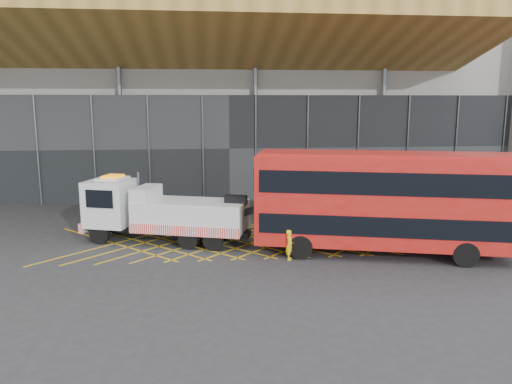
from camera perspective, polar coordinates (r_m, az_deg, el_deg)
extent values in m
plane|color=#29292B|center=(27.57, -5.91, -5.59)|extent=(120.00, 120.00, 0.00)
cube|color=gold|center=(27.99, -15.83, -5.68)|extent=(7.16, 7.16, 0.01)
cube|color=gold|center=(27.99, -15.83, -5.68)|extent=(7.16, 7.16, 0.01)
cube|color=gold|center=(27.76, -12.56, -5.66)|extent=(7.16, 7.16, 0.01)
cube|color=gold|center=(27.76, -12.56, -5.66)|extent=(7.16, 7.16, 0.01)
cube|color=gold|center=(27.62, -9.25, -5.63)|extent=(7.16, 7.16, 0.01)
cube|color=gold|center=(27.62, -9.25, -5.63)|extent=(7.16, 7.16, 0.01)
cube|color=gold|center=(27.57, -5.91, -5.58)|extent=(7.16, 7.16, 0.01)
cube|color=gold|center=(27.57, -5.91, -5.58)|extent=(7.16, 7.16, 0.01)
cube|color=gold|center=(27.61, -2.58, -5.51)|extent=(7.16, 7.16, 0.01)
cube|color=gold|center=(27.61, -2.58, -5.51)|extent=(7.16, 7.16, 0.01)
cube|color=gold|center=(27.75, 0.74, -5.42)|extent=(7.16, 7.16, 0.01)
cube|color=gold|center=(27.75, 0.74, -5.42)|extent=(7.16, 7.16, 0.01)
cube|color=gold|center=(27.97, 4.01, -5.31)|extent=(7.16, 7.16, 0.01)
cube|color=gold|center=(27.97, 4.01, -5.31)|extent=(7.16, 7.16, 0.01)
cube|color=gold|center=(28.29, 7.22, -5.19)|extent=(7.16, 7.16, 0.01)
cube|color=gold|center=(28.29, 7.22, -5.19)|extent=(7.16, 7.16, 0.01)
cube|color=gold|center=(28.69, 10.34, -5.06)|extent=(7.16, 7.16, 0.01)
cube|color=gold|center=(28.69, 10.34, -5.06)|extent=(7.16, 7.16, 0.01)
cube|color=gold|center=(29.18, 13.37, -4.91)|extent=(7.16, 7.16, 0.01)
cube|color=gold|center=(29.18, 13.37, -4.91)|extent=(7.16, 7.16, 0.01)
cube|color=gold|center=(29.74, 16.29, -4.76)|extent=(7.16, 7.16, 0.01)
cube|color=gold|center=(29.74, 16.29, -4.76)|extent=(7.16, 7.16, 0.01)
cube|color=gray|center=(45.59, -3.64, 12.15)|extent=(55.00, 14.00, 18.00)
cube|color=black|center=(38.43, -3.09, 5.03)|extent=(55.00, 0.80, 8.00)
cube|color=olive|center=(34.75, -6.33, 16.82)|extent=(40.00, 11.93, 4.07)
cylinder|color=#595B60|center=(38.58, -15.11, 6.21)|extent=(0.36, 0.36, 10.00)
cylinder|color=#595B60|center=(38.31, -0.08, 6.53)|extent=(0.36, 0.36, 10.00)
cylinder|color=#595B60|center=(40.58, 14.20, 6.43)|extent=(0.36, 0.36, 10.00)
cube|color=black|center=(27.47, -10.09, -4.30)|extent=(8.95, 3.66, 0.33)
cube|color=silver|center=(28.51, -16.27, -1.17)|extent=(2.91, 2.97, 2.49)
cube|color=black|center=(28.99, -18.35, -0.23)|extent=(0.68, 2.02, 1.05)
cube|color=red|center=(29.35, -18.22, -3.44)|extent=(0.98, 2.44, 0.53)
cube|color=orange|center=(28.18, -16.07, 1.73)|extent=(1.17, 1.35, 0.11)
cube|color=silver|center=(26.80, -7.48, -2.60)|extent=(6.38, 4.07, 1.53)
cube|color=red|center=(25.82, -8.34, -4.43)|extent=(5.67, 1.85, 0.53)
cube|color=silver|center=(27.48, -12.45, -0.09)|extent=(1.61, 2.48, 0.67)
cube|color=black|center=(25.92, -2.32, -0.91)|extent=(1.24, 0.80, 0.48)
cube|color=black|center=(25.80, -0.25, -2.03)|extent=(2.10, 0.95, 1.03)
cylinder|color=black|center=(28.08, -17.41, -4.61)|extent=(1.10, 0.64, 1.05)
cylinder|color=black|center=(29.79, -15.55, -3.66)|extent=(1.10, 0.64, 1.05)
cylinder|color=black|center=(25.68, -4.91, -5.55)|extent=(1.10, 0.64, 1.05)
cylinder|color=black|center=(27.54, -3.73, -4.44)|extent=(1.10, 0.64, 1.05)
cylinder|color=#595B60|center=(28.71, -13.24, 0.12)|extent=(0.13, 0.13, 2.11)
cube|color=#AD140F|center=(25.16, 14.47, -0.87)|extent=(12.79, 6.03, 4.40)
cube|color=black|center=(25.38, 14.36, -3.16)|extent=(12.33, 5.96, 0.96)
cube|color=black|center=(24.99, 14.57, 1.40)|extent=(12.33, 5.96, 1.08)
cube|color=black|center=(25.53, 0.24, -2.62)|extent=(0.72, 2.47, 1.47)
cube|color=black|center=(25.16, 0.24, 1.79)|extent=(0.72, 2.47, 1.08)
cube|color=yellow|center=(25.31, 0.22, -0.24)|extent=(0.58, 1.97, 0.40)
cube|color=#AD140F|center=(24.84, 14.70, 4.19)|extent=(12.49, 5.74, 0.14)
cylinder|color=black|center=(24.35, 5.13, -6.28)|extent=(1.23, 0.63, 1.18)
cylinder|color=black|center=(26.84, 5.51, -4.72)|extent=(1.23, 0.63, 1.18)
cylinder|color=black|center=(25.06, 22.85, -6.60)|extent=(1.23, 0.63, 1.18)
cylinder|color=black|center=(27.48, 21.59, -5.05)|extent=(1.23, 0.63, 1.18)
cube|color=black|center=(32.41, 23.39, -1.36)|extent=(0.33, 2.02, 1.18)
cube|color=black|center=(32.15, 23.60, 1.41)|extent=(0.33, 2.02, 0.86)
cube|color=yellow|center=(32.25, 23.49, 0.14)|extent=(0.28, 1.61, 0.32)
cylinder|color=black|center=(32.98, 26.87, -3.18)|extent=(0.97, 0.40, 0.94)
cylinder|color=black|center=(34.48, 24.72, -2.45)|extent=(0.97, 0.40, 0.94)
imported|color=yellow|center=(24.17, 3.86, -6.03)|extent=(0.48, 0.61, 1.47)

